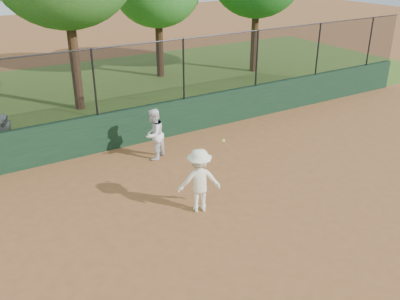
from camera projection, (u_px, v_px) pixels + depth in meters
ground at (222, 246)px, 9.49m from camera, size 80.00×80.00×0.00m
back_wall at (115, 130)px, 13.90m from camera, size 26.00×0.20×1.20m
grass_strip at (63, 98)px, 18.81m from camera, size 36.00×12.00×0.01m
player_second at (154, 134)px, 13.12m from camera, size 0.95×0.91×1.55m
player_main at (199, 181)px, 10.48m from camera, size 1.17×0.91×1.85m
fence_assembly at (110, 79)px, 13.21m from camera, size 26.00×0.06×2.00m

